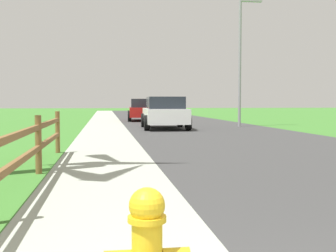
% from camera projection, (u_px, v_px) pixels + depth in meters
% --- Properties ---
extents(ground_plane, '(120.00, 120.00, 0.00)m').
position_uv_depth(ground_plane, '(122.00, 123.00, 26.22)').
color(ground_plane, '#3B772B').
extents(road_asphalt, '(7.00, 66.00, 0.01)m').
position_uv_depth(road_asphalt, '(174.00, 121.00, 28.70)').
color(road_asphalt, '#393939').
rests_on(road_asphalt, ground).
extents(curb_concrete, '(6.00, 66.00, 0.01)m').
position_uv_depth(curb_concrete, '(73.00, 121.00, 27.77)').
color(curb_concrete, '#A3A999').
rests_on(curb_concrete, ground).
extents(grass_verge, '(5.00, 66.00, 0.00)m').
position_uv_depth(grass_verge, '(48.00, 122.00, 27.55)').
color(grass_verge, '#3B772B').
rests_on(grass_verge, ground).
extents(fire_hydrant, '(0.52, 0.42, 0.74)m').
position_uv_depth(fire_hydrant, '(147.00, 247.00, 2.63)').
color(fire_hydrant, yellow).
rests_on(fire_hydrant, ground).
extents(rail_fence, '(0.11, 9.57, 1.02)m').
position_uv_depth(rail_fence, '(21.00, 149.00, 6.01)').
color(rail_fence, brown).
rests_on(rail_fence, ground).
extents(parked_suv_white, '(2.15, 4.44, 1.47)m').
position_uv_depth(parked_suv_white, '(165.00, 113.00, 20.33)').
color(parked_suv_white, white).
rests_on(parked_suv_white, ground).
extents(parked_car_red, '(2.24, 4.58, 1.44)m').
position_uv_depth(parked_car_red, '(144.00, 110.00, 28.92)').
color(parked_car_red, maroon).
rests_on(parked_car_red, ground).
extents(street_lamp, '(1.17, 0.20, 6.44)m').
position_uv_depth(street_lamp, '(242.00, 50.00, 21.98)').
color(street_lamp, gray).
rests_on(street_lamp, ground).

